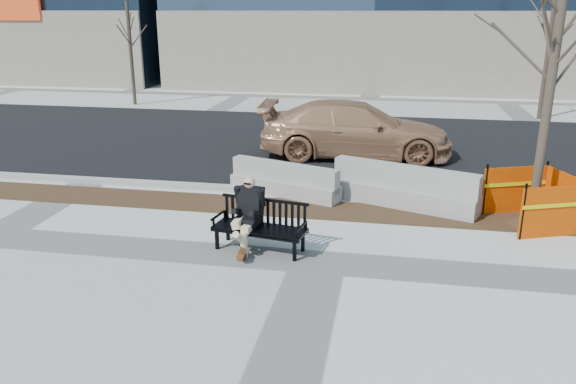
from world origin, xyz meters
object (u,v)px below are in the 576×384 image
(bench, at_px, (260,250))
(tree_fence, at_px, (531,224))
(seated_man, at_px, (249,247))
(jersey_barrier_left, at_px, (285,195))
(sedan, at_px, (355,156))
(jersey_barrier_right, at_px, (403,206))

(bench, height_order, tree_fence, tree_fence)
(seated_man, bearing_deg, bench, -10.79)
(jersey_barrier_left, bearing_deg, seated_man, -71.33)
(bench, bearing_deg, sedan, 90.31)
(tree_fence, height_order, jersey_barrier_left, tree_fence)
(seated_man, relative_size, jersey_barrier_right, 0.41)
(sedan, xyz_separation_m, jersey_barrier_right, (1.35, -4.20, 0.00))
(seated_man, distance_m, tree_fence, 5.69)
(sedan, height_order, jersey_barrier_right, sedan)
(seated_man, relative_size, jersey_barrier_left, 0.49)
(tree_fence, relative_size, sedan, 1.00)
(sedan, distance_m, jersey_barrier_left, 4.14)
(seated_man, height_order, sedan, sedan)
(seated_man, distance_m, jersey_barrier_right, 3.92)
(seated_man, xyz_separation_m, jersey_barrier_right, (2.76, 2.79, 0.00))
(tree_fence, xyz_separation_m, sedan, (-3.86, 4.85, 0.00))
(sedan, bearing_deg, tree_fence, -144.94)
(tree_fence, height_order, jersey_barrier_right, tree_fence)
(seated_man, relative_size, sedan, 0.24)
(jersey_barrier_left, bearing_deg, bench, -67.19)
(bench, relative_size, jersey_barrier_left, 0.63)
(sedan, xyz_separation_m, jersey_barrier_left, (-1.34, -3.92, 0.00))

